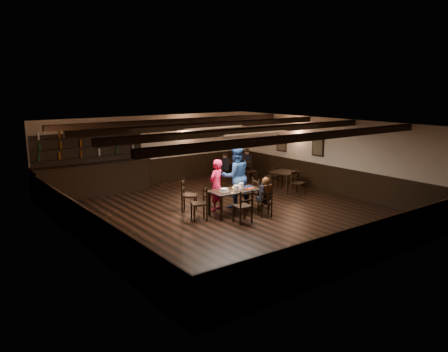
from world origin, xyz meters
TOP-DOWN VIEW (x-y plane):
  - ground at (0.00, 0.00)m, footprint 10.00×10.00m
  - room_shell at (0.01, 0.04)m, footprint 9.02×10.02m
  - dining_table at (0.11, -0.17)m, footprint 1.60×0.86m
  - chair_near_left at (-0.26, -1.05)m, footprint 0.49×0.47m
  - chair_near_right at (0.65, -0.94)m, footprint 0.48×0.47m
  - chair_end_left at (-1.02, -0.05)m, footprint 0.57×0.58m
  - chair_end_right at (0.99, -0.21)m, footprint 0.53×0.55m
  - chair_far_pushed at (-0.91, 0.97)m, footprint 0.65×0.65m
  - woman_pink at (-0.11, 0.51)m, footprint 0.68×0.56m
  - man_blue at (0.61, 0.46)m, footprint 1.13×0.98m
  - seated_person at (0.68, -0.89)m, footprint 0.31×0.46m
  - cake at (-0.29, -0.14)m, footprint 0.28×0.28m
  - plate_stack_a at (0.07, -0.26)m, footprint 0.17×0.17m
  - plate_stack_b at (0.33, -0.18)m, footprint 0.15×0.15m
  - tea_light at (0.14, -0.04)m, footprint 0.05×0.05m
  - salt_shaker at (0.49, -0.23)m, footprint 0.03×0.03m
  - pepper_shaker at (0.49, -0.28)m, footprint 0.03×0.03m
  - drink_glass at (0.42, -0.05)m, footprint 0.06×0.06m
  - menu_red at (0.59, -0.27)m, footprint 0.31×0.24m
  - menu_blue at (0.65, -0.04)m, footprint 0.41×0.36m
  - bar_counter at (-2.47, 4.72)m, footprint 4.14×0.70m
  - back_table_a at (3.31, 1.00)m, footprint 0.99×0.99m
  - back_table_b at (3.26, 3.63)m, footprint 0.98×0.98m
  - bg_patron_left at (2.63, 3.73)m, footprint 0.25×0.36m
  - bg_patron_right at (3.76, 3.72)m, footprint 0.30×0.41m

SIDE VIEW (x-z plane):
  - ground at x=0.00m, z-range 0.00..0.00m
  - chair_near_right at x=0.65m, z-range 0.07..0.87m
  - chair_near_left at x=-0.26m, z-range 0.08..1.04m
  - chair_end_left at x=-1.02m, z-range 0.08..1.06m
  - chair_end_right at x=0.99m, z-range 0.08..1.09m
  - chair_far_pushed at x=-0.91m, z-range 0.09..1.10m
  - back_table_a at x=3.31m, z-range 0.28..1.03m
  - back_table_b at x=3.26m, z-range 0.28..1.03m
  - dining_table at x=0.11m, z-range 0.29..1.05m
  - bar_counter at x=-2.47m, z-range -0.37..1.83m
  - menu_red at x=0.59m, z-range 0.75..0.76m
  - menu_blue at x=0.65m, z-range 0.75..0.76m
  - tea_light at x=0.14m, z-range 0.74..0.81m
  - cake at x=-0.29m, z-range 0.75..0.84m
  - salt_shaker at x=0.49m, z-range 0.75..0.83m
  - pepper_shaker at x=0.49m, z-range 0.75..0.83m
  - seated_person at x=0.68m, z-range 0.42..1.17m
  - woman_pink at x=-0.11m, z-range 0.00..1.60m
  - drink_glass at x=0.42m, z-range 0.75..0.85m
  - bg_patron_left at x=2.63m, z-range 0.46..1.16m
  - plate_stack_a at x=0.07m, z-range 0.75..0.91m
  - plate_stack_b at x=0.33m, z-range 0.75..0.93m
  - bg_patron_right at x=3.76m, z-range 0.47..1.24m
  - man_blue at x=0.61m, z-range 0.00..1.98m
  - room_shell at x=0.01m, z-range 0.39..3.10m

